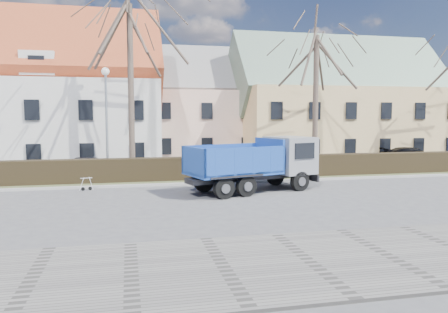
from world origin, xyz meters
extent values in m
plane|color=#49494C|center=(0.00, 0.00, 0.00)|extent=(120.00, 120.00, 0.00)
cube|color=slate|center=(0.00, -8.50, 0.04)|extent=(80.00, 5.00, 0.08)
cube|color=#979591|center=(0.00, 4.60, 0.06)|extent=(80.00, 0.30, 0.12)
cube|color=#424A29|center=(0.00, 6.20, 0.05)|extent=(80.00, 3.00, 0.10)
cube|color=black|center=(0.00, 6.00, 0.65)|extent=(60.00, 0.90, 1.30)
imported|color=black|center=(-4.51, 9.64, 0.63)|extent=(3.82, 1.87, 1.26)
imported|color=black|center=(18.90, 10.47, 0.67)|extent=(4.88, 2.76, 1.33)
camera|label=1|loc=(-2.23, -18.70, 3.79)|focal=35.00mm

